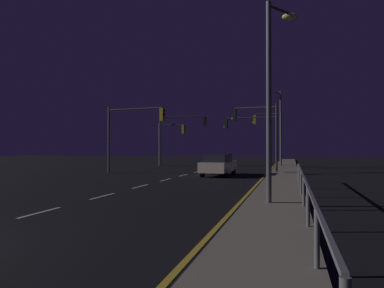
{
  "coord_description": "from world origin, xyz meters",
  "views": [
    {
      "loc": [
        7.64,
        -4.99,
        2.07
      ],
      "look_at": [
        0.67,
        20.91,
        2.29
      ],
      "focal_mm": 34.54,
      "sensor_mm": 36.0,
      "label": 1
    }
  ],
  "objects_px": {
    "traffic_light_far_right": "(171,135)",
    "street_lamp_far_end": "(279,121)",
    "traffic_light_mid_left": "(133,125)",
    "traffic_light_far_left": "(257,124)",
    "traffic_light_near_right": "(180,129)",
    "car": "(218,164)",
    "street_lamp_across_street": "(273,83)",
    "traffic_light_overhead_east": "(252,130)",
    "traffic_light_near_left": "(269,128)"
  },
  "relations": [
    {
      "from": "traffic_light_near_left",
      "to": "traffic_light_mid_left",
      "type": "distance_m",
      "value": 15.52
    },
    {
      "from": "traffic_light_near_left",
      "to": "street_lamp_far_end",
      "type": "xyz_separation_m",
      "value": [
        0.93,
        1.09,
        0.75
      ]
    },
    {
      "from": "car",
      "to": "traffic_light_near_right",
      "type": "xyz_separation_m",
      "value": [
        -6.67,
        12.53,
        3.22
      ]
    },
    {
      "from": "traffic_light_far_right",
      "to": "traffic_light_mid_left",
      "type": "distance_m",
      "value": 12.61
    },
    {
      "from": "traffic_light_mid_left",
      "to": "street_lamp_far_end",
      "type": "distance_m",
      "value": 16.98
    },
    {
      "from": "traffic_light_near_right",
      "to": "traffic_light_far_right",
      "type": "bearing_deg",
      "value": 163.27
    },
    {
      "from": "car",
      "to": "traffic_light_far_left",
      "type": "xyz_separation_m",
      "value": [
        2.4,
        3.52,
        3.06
      ]
    },
    {
      "from": "traffic_light_mid_left",
      "to": "traffic_light_far_left",
      "type": "bearing_deg",
      "value": 19.14
    },
    {
      "from": "traffic_light_overhead_east",
      "to": "traffic_light_near_right",
      "type": "bearing_deg",
      "value": 159.95
    },
    {
      "from": "car",
      "to": "traffic_light_near_left",
      "type": "distance_m",
      "value": 13.19
    },
    {
      "from": "traffic_light_near_left",
      "to": "street_lamp_across_street",
      "type": "distance_m",
      "value": 25.34
    },
    {
      "from": "street_lamp_across_street",
      "to": "traffic_light_overhead_east",
      "type": "bearing_deg",
      "value": 97.77
    },
    {
      "from": "traffic_light_mid_left",
      "to": "street_lamp_across_street",
      "type": "relative_size",
      "value": 0.75
    },
    {
      "from": "traffic_light_near_left",
      "to": "traffic_light_mid_left",
      "type": "relative_size",
      "value": 1.05
    },
    {
      "from": "traffic_light_far_right",
      "to": "traffic_light_near_right",
      "type": "distance_m",
      "value": 1.42
    },
    {
      "from": "car",
      "to": "traffic_light_mid_left",
      "type": "xyz_separation_m",
      "value": [
        -6.8,
        0.33,
        2.96
      ]
    },
    {
      "from": "traffic_light_far_right",
      "to": "street_lamp_far_end",
      "type": "bearing_deg",
      "value": 3.35
    },
    {
      "from": "traffic_light_mid_left",
      "to": "street_lamp_across_street",
      "type": "height_order",
      "value": "street_lamp_across_street"
    },
    {
      "from": "traffic_light_far_left",
      "to": "street_lamp_across_street",
      "type": "height_order",
      "value": "street_lamp_across_street"
    },
    {
      "from": "traffic_light_mid_left",
      "to": "street_lamp_far_end",
      "type": "relative_size",
      "value": 0.68
    },
    {
      "from": "car",
      "to": "traffic_light_mid_left",
      "type": "relative_size",
      "value": 0.85
    },
    {
      "from": "car",
      "to": "traffic_light_near_right",
      "type": "relative_size",
      "value": 0.79
    },
    {
      "from": "traffic_light_mid_left",
      "to": "street_lamp_far_end",
      "type": "bearing_deg",
      "value": 51.39
    },
    {
      "from": "car",
      "to": "traffic_light_far_right",
      "type": "relative_size",
      "value": 0.93
    },
    {
      "from": "traffic_light_far_left",
      "to": "street_lamp_across_street",
      "type": "xyz_separation_m",
      "value": [
        2.04,
        -16.33,
        0.46
      ]
    },
    {
      "from": "street_lamp_far_end",
      "to": "car",
      "type": "bearing_deg",
      "value": -105.56
    },
    {
      "from": "traffic_light_far_left",
      "to": "traffic_light_near_left",
      "type": "height_order",
      "value": "traffic_light_near_left"
    },
    {
      "from": "street_lamp_across_street",
      "to": "street_lamp_far_end",
      "type": "relative_size",
      "value": 0.9
    },
    {
      "from": "traffic_light_overhead_east",
      "to": "street_lamp_far_end",
      "type": "xyz_separation_m",
      "value": [
        2.39,
        3.98,
        1.01
      ]
    },
    {
      "from": "car",
      "to": "traffic_light_far_right",
      "type": "distance_m",
      "value": 15.31
    },
    {
      "from": "traffic_light_far_left",
      "to": "traffic_light_overhead_east",
      "type": "xyz_separation_m",
      "value": [
        -1.02,
        6.07,
        -0.13
      ]
    },
    {
      "from": "traffic_light_far_left",
      "to": "traffic_light_overhead_east",
      "type": "distance_m",
      "value": 6.15
    },
    {
      "from": "car",
      "to": "traffic_light_mid_left",
      "type": "distance_m",
      "value": 7.42
    },
    {
      "from": "car",
      "to": "street_lamp_far_end",
      "type": "relative_size",
      "value": 0.57
    },
    {
      "from": "traffic_light_far_left",
      "to": "traffic_light_far_right",
      "type": "relative_size",
      "value": 1.11
    },
    {
      "from": "traffic_light_near_left",
      "to": "street_lamp_across_street",
      "type": "height_order",
      "value": "street_lamp_across_street"
    },
    {
      "from": "traffic_light_far_left",
      "to": "traffic_light_near_right",
      "type": "height_order",
      "value": "traffic_light_near_right"
    },
    {
      "from": "street_lamp_across_street",
      "to": "traffic_light_near_right",
      "type": "bearing_deg",
      "value": 113.69
    },
    {
      "from": "traffic_light_near_right",
      "to": "street_lamp_far_end",
      "type": "height_order",
      "value": "street_lamp_far_end"
    },
    {
      "from": "traffic_light_near_right",
      "to": "car",
      "type": "bearing_deg",
      "value": -61.98
    },
    {
      "from": "traffic_light_near_left",
      "to": "traffic_light_near_right",
      "type": "relative_size",
      "value": 0.99
    },
    {
      "from": "traffic_light_overhead_east",
      "to": "street_lamp_across_street",
      "type": "xyz_separation_m",
      "value": [
        3.06,
        -22.4,
        0.59
      ]
    },
    {
      "from": "traffic_light_overhead_east",
      "to": "street_lamp_across_street",
      "type": "bearing_deg",
      "value": -82.23
    },
    {
      "from": "traffic_light_overhead_east",
      "to": "street_lamp_across_street",
      "type": "distance_m",
      "value": 22.62
    },
    {
      "from": "traffic_light_far_right",
      "to": "traffic_light_near_left",
      "type": "bearing_deg",
      "value": -2.19
    },
    {
      "from": "car",
      "to": "street_lamp_across_street",
      "type": "height_order",
      "value": "street_lamp_across_street"
    },
    {
      "from": "traffic_light_far_right",
      "to": "street_lamp_far_end",
      "type": "xyz_separation_m",
      "value": [
        11.64,
        0.68,
        1.39
      ]
    },
    {
      "from": "traffic_light_far_right",
      "to": "traffic_light_far_left",
      "type": "bearing_deg",
      "value": -42.38
    },
    {
      "from": "traffic_light_near_right",
      "to": "street_lamp_far_end",
      "type": "bearing_deg",
      "value": 5.67
    },
    {
      "from": "traffic_light_mid_left",
      "to": "street_lamp_far_end",
      "type": "xyz_separation_m",
      "value": [
        10.58,
        13.24,
        0.97
      ]
    }
  ]
}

